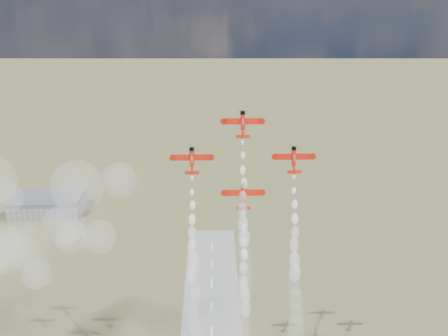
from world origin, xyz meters
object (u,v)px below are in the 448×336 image
hangar (48,204)px  plane_left (192,160)px  plane_right (294,159)px  plane_lead (243,124)px  plane_slot (243,195)px

hangar → plane_left: bearing=-56.7°
plane_right → plane_lead: bearing=166.0°
plane_right → plane_left: bearing=180.0°
plane_left → plane_right: size_ratio=1.00×
hangar → plane_lead: plane_lead is taller
plane_lead → plane_left: bearing=-166.0°
plane_left → plane_slot: (16.10, -4.03, -10.53)m
plane_lead → plane_left: 19.65m
plane_lead → plane_slot: size_ratio=1.00×
plane_lead → plane_slot: (0.00, -8.05, -21.05)m
hangar → plane_slot: 239.66m
plane_slot → plane_right: bearing=14.0°
plane_lead → plane_right: size_ratio=1.00×
plane_lead → plane_left: size_ratio=1.00×
hangar → plane_left: 232.53m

